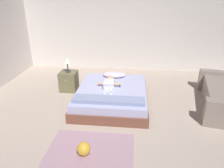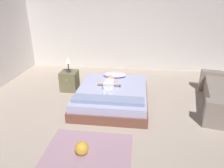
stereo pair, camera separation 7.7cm
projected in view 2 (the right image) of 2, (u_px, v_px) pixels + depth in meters
The scene contains 11 objects.
ground_plane at pixel (114, 120), 3.93m from camera, with size 8.00×8.00×0.00m, color #B6A492.
wall_behind_bed at pixel (126, 25), 6.16m from camera, with size 8.00×0.12×2.63m, color silver.
bed at pixel (112, 96), 4.47m from camera, with size 1.46×1.77×0.33m.
pillow at pixel (115, 75), 4.99m from camera, with size 0.53×0.29×0.12m.
baby at pixel (110, 83), 4.47m from camera, with size 0.50×0.65×0.18m.
toothbrush at pixel (120, 86), 4.51m from camera, with size 0.04×0.15×0.02m.
nightstand at pixel (70, 81), 5.07m from camera, with size 0.38×0.41×0.46m.
lamp at pixel (68, 61), 4.88m from camera, with size 0.18×0.18×0.35m.
rug at pixel (88, 153), 3.10m from camera, with size 1.27×1.04×0.01m.
toy_ball at pixel (82, 148), 3.04m from camera, with size 0.20×0.20×0.20m, color gold.
blanket at pixel (108, 100), 3.86m from camera, with size 1.31×0.28×0.07m.
Camera 2 is at (0.38, -3.34, 2.14)m, focal length 34.24 mm.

